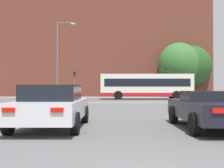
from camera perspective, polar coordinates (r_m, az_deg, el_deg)
name	(u,v)px	position (r m, az deg, el deg)	size (l,w,h in m)	color
stop_line_strip	(122,103)	(25.22, 2.05, -3.81)	(9.70, 0.30, 0.01)	silver
far_pavement	(120,97)	(40.47, 1.61, -2.71)	(70.78, 2.50, 0.01)	gray
brick_civic_building	(104,39)	(52.15, -1.63, 9.22)	(35.75, 13.88, 26.74)	brown
car_saloon_left	(52,106)	(9.38, -12.04, -4.35)	(2.12, 4.50, 1.40)	silver
car_roadster_right	(211,109)	(9.57, 19.56, -4.74)	(2.13, 4.43, 1.21)	black
bus_crossing_lead	(146,86)	(33.29, 6.94, -0.39)	(10.65, 2.77, 2.95)	silver
traffic_light_far_right	(166,78)	(40.45, 10.90, 1.21)	(0.26, 0.31, 4.09)	slate
traffic_light_far_left	(74,80)	(40.13, -7.63, 0.85)	(0.26, 0.31, 3.68)	slate
street_lamp_junction	(60,53)	(30.12, -10.50, 6.15)	(1.97, 0.36, 8.32)	slate
pedestrian_waiting	(173,90)	(41.04, 12.26, -1.19)	(0.29, 0.43, 1.79)	#333851
pedestrian_walking_east	(177,91)	(41.21, 12.98, -1.40)	(0.42, 0.45, 1.57)	black
tree_by_building	(179,64)	(44.51, 13.42, 3.92)	(6.33, 6.33, 8.33)	#4C3823
tree_kerbside	(191,66)	(46.27, 15.82, 3.52)	(6.22, 6.22, 8.09)	#4C3823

